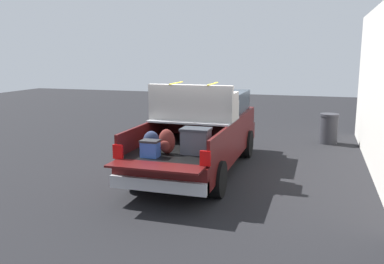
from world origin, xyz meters
The scene contains 4 objects.
ground_plane centered at (0.00, 0.00, 0.00)m, with size 40.00×40.00×0.00m, color black.
pickup_truck centered at (0.36, 0.00, 0.96)m, with size 6.05×2.06×2.23m.
building_facade centered at (1.67, -4.28, 2.06)m, with size 8.97×0.36×4.12m, color silver.
trash_can centered at (4.34, -3.15, 0.50)m, with size 0.60×0.60×0.98m.
Camera 1 is at (-9.64, -2.80, 2.91)m, focal length 38.64 mm.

